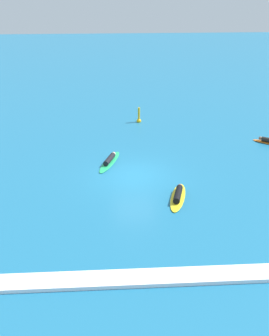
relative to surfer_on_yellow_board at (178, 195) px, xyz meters
The scene contains 5 objects.
ground_plane 3.43m from the surfer_on_yellow_board, 128.76° to the left, with size 120.00×120.00×0.00m, color #1E6B93.
surfer_on_yellow_board is the anchor object (origin of this frame).
surfer_on_green_board 5.79m from the surfer_on_yellow_board, 128.34° to the left, with size 1.70×3.26×0.41m.
marker_buoy 11.85m from the surfer_on_yellow_board, 96.12° to the left, with size 0.37×0.37×1.29m.
wave_crest 6.36m from the surfer_on_yellow_board, 109.70° to the right, with size 25.01×0.90×0.18m, color white.
Camera 1 is at (-1.17, -20.08, 10.64)m, focal length 41.48 mm.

